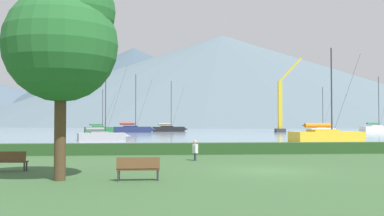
{
  "coord_description": "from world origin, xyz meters",
  "views": [
    {
      "loc": [
        -5.5,
        -20.96,
        2.39
      ],
      "look_at": [
        0.39,
        45.07,
        4.37
      ],
      "focal_mm": 41.41,
      "sensor_mm": 36.0,
      "label": 1
    }
  ],
  "objects_px": {
    "sailboat_slip_4": "(327,136)",
    "park_tree": "(65,39)",
    "person_seated_viewer": "(195,149)",
    "dock_crane": "(281,110)",
    "sailboat_slip_1": "(377,128)",
    "sailboat_slip_9": "(321,130)",
    "park_bench_under_tree": "(138,167)",
    "park_bench_near_path": "(10,160)",
    "sailboat_slip_3": "(102,136)",
    "sailboat_slip_7": "(100,129)",
    "sailboat_slip_8": "(133,129)",
    "sailboat_slip_5": "(169,129)"
  },
  "relations": [
    {
      "from": "sailboat_slip_7",
      "to": "sailboat_slip_8",
      "type": "distance_m",
      "value": 10.56
    },
    {
      "from": "sailboat_slip_3",
      "to": "sailboat_slip_7",
      "type": "bearing_deg",
      "value": 81.11
    },
    {
      "from": "sailboat_slip_8",
      "to": "park_bench_under_tree",
      "type": "bearing_deg",
      "value": -95.73
    },
    {
      "from": "sailboat_slip_4",
      "to": "park_tree",
      "type": "relative_size",
      "value": 1.25
    },
    {
      "from": "dock_crane",
      "to": "sailboat_slip_1",
      "type": "bearing_deg",
      "value": 12.84
    },
    {
      "from": "sailboat_slip_7",
      "to": "park_tree",
      "type": "distance_m",
      "value": 83.95
    },
    {
      "from": "sailboat_slip_3",
      "to": "sailboat_slip_7",
      "type": "xyz_separation_m",
      "value": [
        -5.45,
        45.13,
        0.08
      ]
    },
    {
      "from": "sailboat_slip_9",
      "to": "park_tree",
      "type": "xyz_separation_m",
      "value": [
        -38.13,
        -69.82,
        5.18
      ]
    },
    {
      "from": "sailboat_slip_5",
      "to": "sailboat_slip_1",
      "type": "bearing_deg",
      "value": -14.74
    },
    {
      "from": "sailboat_slip_3",
      "to": "sailboat_slip_5",
      "type": "bearing_deg",
      "value": 61.58
    },
    {
      "from": "person_seated_viewer",
      "to": "park_tree",
      "type": "distance_m",
      "value": 11.67
    },
    {
      "from": "sailboat_slip_9",
      "to": "park_bench_near_path",
      "type": "height_order",
      "value": "sailboat_slip_9"
    },
    {
      "from": "sailboat_slip_8",
      "to": "sailboat_slip_3",
      "type": "bearing_deg",
      "value": -101.72
    },
    {
      "from": "sailboat_slip_1",
      "to": "park_bench_under_tree",
      "type": "relative_size",
      "value": 7.43
    },
    {
      "from": "person_seated_viewer",
      "to": "dock_crane",
      "type": "distance_m",
      "value": 70.95
    },
    {
      "from": "sailboat_slip_4",
      "to": "dock_crane",
      "type": "xyz_separation_m",
      "value": [
        8.4,
        46.0,
        4.14
      ]
    },
    {
      "from": "sailboat_slip_4",
      "to": "person_seated_viewer",
      "type": "height_order",
      "value": "sailboat_slip_4"
    },
    {
      "from": "sailboat_slip_7",
      "to": "park_bench_under_tree",
      "type": "relative_size",
      "value": 5.56
    },
    {
      "from": "park_bench_near_path",
      "to": "sailboat_slip_4",
      "type": "bearing_deg",
      "value": 47.17
    },
    {
      "from": "sailboat_slip_5",
      "to": "sailboat_slip_7",
      "type": "relative_size",
      "value": 1.22
    },
    {
      "from": "park_tree",
      "to": "park_bench_near_path",
      "type": "bearing_deg",
      "value": 131.93
    },
    {
      "from": "park_bench_near_path",
      "to": "park_bench_under_tree",
      "type": "relative_size",
      "value": 0.92
    },
    {
      "from": "sailboat_slip_4",
      "to": "park_tree",
      "type": "bearing_deg",
      "value": -138.64
    },
    {
      "from": "park_bench_under_tree",
      "to": "person_seated_viewer",
      "type": "height_order",
      "value": "person_seated_viewer"
    },
    {
      "from": "dock_crane",
      "to": "park_tree",
      "type": "bearing_deg",
      "value": -112.6
    },
    {
      "from": "sailboat_slip_4",
      "to": "park_bench_under_tree",
      "type": "distance_m",
      "value": 35.2
    },
    {
      "from": "sailboat_slip_7",
      "to": "park_bench_under_tree",
      "type": "height_order",
      "value": "sailboat_slip_7"
    },
    {
      "from": "sailboat_slip_7",
      "to": "sailboat_slip_5",
      "type": "bearing_deg",
      "value": -17.05
    },
    {
      "from": "sailboat_slip_4",
      "to": "sailboat_slip_7",
      "type": "relative_size",
      "value": 1.09
    },
    {
      "from": "park_tree",
      "to": "sailboat_slip_9",
      "type": "bearing_deg",
      "value": 61.36
    },
    {
      "from": "sailboat_slip_3",
      "to": "sailboat_slip_9",
      "type": "height_order",
      "value": "sailboat_slip_3"
    },
    {
      "from": "park_bench_under_tree",
      "to": "sailboat_slip_7",
      "type": "bearing_deg",
      "value": 97.32
    },
    {
      "from": "sailboat_slip_8",
      "to": "dock_crane",
      "type": "bearing_deg",
      "value": -10.85
    },
    {
      "from": "dock_crane",
      "to": "park_bench_near_path",
      "type": "bearing_deg",
      "value": -115.73
    },
    {
      "from": "sailboat_slip_5",
      "to": "dock_crane",
      "type": "distance_m",
      "value": 25.61
    },
    {
      "from": "sailboat_slip_4",
      "to": "sailboat_slip_9",
      "type": "relative_size",
      "value": 1.11
    },
    {
      "from": "sailboat_slip_8",
      "to": "park_bench_under_tree",
      "type": "relative_size",
      "value": 7.16
    },
    {
      "from": "park_bench_under_tree",
      "to": "dock_crane",
      "type": "distance_m",
      "value": 80.37
    },
    {
      "from": "sailboat_slip_1",
      "to": "sailboat_slip_9",
      "type": "distance_m",
      "value": 20.45
    },
    {
      "from": "park_tree",
      "to": "sailboat_slip_5",
      "type": "bearing_deg",
      "value": 84.95
    },
    {
      "from": "sailboat_slip_4",
      "to": "park_tree",
      "type": "height_order",
      "value": "sailboat_slip_4"
    },
    {
      "from": "sailboat_slip_3",
      "to": "sailboat_slip_9",
      "type": "distance_m",
      "value": 51.63
    },
    {
      "from": "sailboat_slip_4",
      "to": "sailboat_slip_7",
      "type": "bearing_deg",
      "value": 109.19
    },
    {
      "from": "sailboat_slip_5",
      "to": "park_tree",
      "type": "distance_m",
      "value": 83.84
    },
    {
      "from": "sailboat_slip_5",
      "to": "dock_crane",
      "type": "height_order",
      "value": "dock_crane"
    },
    {
      "from": "person_seated_viewer",
      "to": "sailboat_slip_1",
      "type": "bearing_deg",
      "value": 56.65
    },
    {
      "from": "park_bench_near_path",
      "to": "sailboat_slip_7",
      "type": "bearing_deg",
      "value": 96.55
    },
    {
      "from": "sailboat_slip_4",
      "to": "sailboat_slip_1",
      "type": "bearing_deg",
      "value": 47.13
    },
    {
      "from": "dock_crane",
      "to": "sailboat_slip_7",
      "type": "bearing_deg",
      "value": 167.64
    },
    {
      "from": "sailboat_slip_9",
      "to": "dock_crane",
      "type": "relative_size",
      "value": 0.59
    }
  ]
}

